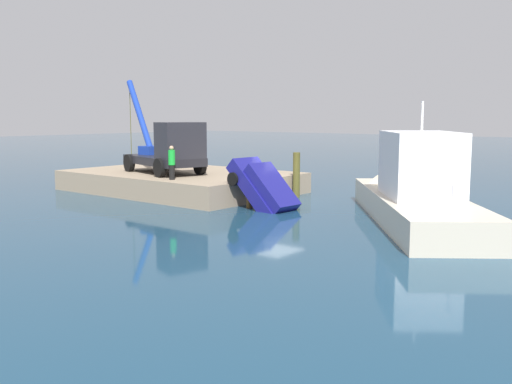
% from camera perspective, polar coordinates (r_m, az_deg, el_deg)
% --- Properties ---
extents(ground, '(200.00, 200.00, 0.00)m').
position_cam_1_polar(ground, '(29.42, 1.67, -0.99)').
color(ground, navy).
extents(dock, '(12.61, 8.35, 1.14)m').
position_cam_1_polar(dock, '(33.85, -7.47, 1.05)').
color(dock, gray).
rests_on(dock, ground).
extents(crane_truck, '(8.11, 3.94, 5.42)m').
position_cam_1_polar(crane_truck, '(32.30, -8.54, 4.18)').
color(crane_truck, black).
rests_on(crane_truck, dock).
extents(dock_worker, '(0.34, 0.34, 1.71)m').
position_cam_1_polar(dock_worker, '(29.46, -8.30, 2.89)').
color(dock_worker, black).
rests_on(dock_worker, dock).
extents(salvaged_car, '(3.98, 2.17, 3.79)m').
position_cam_1_polar(salvaged_car, '(27.01, 1.33, -0.44)').
color(salvaged_car, navy).
rests_on(salvaged_car, ground).
extents(moored_yacht, '(11.36, 13.58, 6.37)m').
position_cam_1_polar(moored_yacht, '(26.45, 14.52, -0.90)').
color(moored_yacht, beige).
rests_on(moored_yacht, ground).
extents(piling_near, '(0.29, 0.29, 1.78)m').
position_cam_1_polar(piling_near, '(27.45, -0.67, 0.28)').
color(piling_near, brown).
rests_on(piling_near, ground).
extents(piling_mid, '(0.38, 0.38, 2.41)m').
position_cam_1_polar(piling_mid, '(31.10, 4.00, 1.69)').
color(piling_mid, brown).
rests_on(piling_mid, ground).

